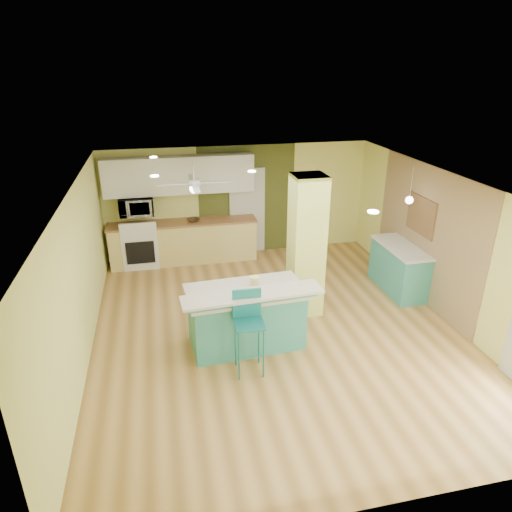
# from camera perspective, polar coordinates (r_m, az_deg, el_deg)

# --- Properties ---
(floor) EXTENTS (6.00, 7.00, 0.01)m
(floor) POSITION_cam_1_polar(r_m,az_deg,el_deg) (7.87, 2.50, -9.03)
(floor) COLOR olive
(floor) RESTS_ON ground
(ceiling) EXTENTS (6.00, 7.00, 0.01)m
(ceiling) POSITION_cam_1_polar(r_m,az_deg,el_deg) (6.87, 2.86, 8.98)
(ceiling) COLOR white
(ceiling) RESTS_ON wall_back
(wall_back) EXTENTS (6.00, 0.01, 2.50)m
(wall_back) POSITION_cam_1_polar(r_m,az_deg,el_deg) (10.50, -2.24, 6.92)
(wall_back) COLOR #E9EA7D
(wall_back) RESTS_ON floor
(wall_front) EXTENTS (6.00, 0.01, 2.50)m
(wall_front) POSITION_cam_1_polar(r_m,az_deg,el_deg) (4.50, 14.75, -18.54)
(wall_front) COLOR #E9EA7D
(wall_front) RESTS_ON floor
(wall_left) EXTENTS (0.01, 7.00, 2.50)m
(wall_left) POSITION_cam_1_polar(r_m,az_deg,el_deg) (7.18, -21.25, -2.66)
(wall_left) COLOR #E9EA7D
(wall_left) RESTS_ON floor
(wall_right) EXTENTS (0.01, 7.00, 2.50)m
(wall_right) POSITION_cam_1_polar(r_m,az_deg,el_deg) (8.51, 22.62, 1.15)
(wall_right) COLOR #E9EA7D
(wall_right) RESTS_ON floor
(wood_panel) EXTENTS (0.02, 3.40, 2.50)m
(wood_panel) POSITION_cam_1_polar(r_m,az_deg,el_deg) (8.97, 20.45, 2.55)
(wood_panel) COLOR #886C4D
(wood_panel) RESTS_ON floor
(olive_accent) EXTENTS (2.20, 0.02, 2.50)m
(olive_accent) POSITION_cam_1_polar(r_m,az_deg,el_deg) (10.52, -1.15, 6.97)
(olive_accent) COLOR #4A5020
(olive_accent) RESTS_ON floor
(interior_door) EXTENTS (0.82, 0.05, 2.00)m
(interior_door) POSITION_cam_1_polar(r_m,az_deg,el_deg) (10.57, -1.11, 5.62)
(interior_door) COLOR silver
(interior_door) RESTS_ON floor
(column) EXTENTS (0.55, 0.55, 2.50)m
(column) POSITION_cam_1_polar(r_m,az_deg,el_deg) (7.90, 6.30, 1.20)
(column) COLOR #CAD462
(column) RESTS_ON floor
(kitchen_run) EXTENTS (3.25, 0.63, 0.94)m
(kitchen_run) POSITION_cam_1_polar(r_m,az_deg,el_deg) (10.33, -8.99, 1.80)
(kitchen_run) COLOR #DBC772
(kitchen_run) RESTS_ON floor
(stove) EXTENTS (0.76, 0.66, 1.08)m
(stove) POSITION_cam_1_polar(r_m,az_deg,el_deg) (10.33, -14.24, 1.27)
(stove) COLOR white
(stove) RESTS_ON floor
(upper_cabinets) EXTENTS (3.20, 0.34, 0.80)m
(upper_cabinets) POSITION_cam_1_polar(r_m,az_deg,el_deg) (10.01, -9.57, 9.95)
(upper_cabinets) COLOR white
(upper_cabinets) RESTS_ON wall_back
(microwave) EXTENTS (0.70, 0.48, 0.39)m
(microwave) POSITION_cam_1_polar(r_m,az_deg,el_deg) (10.05, -14.74, 6.01)
(microwave) COLOR white
(microwave) RESTS_ON wall_back
(ceiling_fan) EXTENTS (1.41, 1.41, 0.61)m
(ceiling_fan) POSITION_cam_1_polar(r_m,az_deg,el_deg) (8.71, -7.76, 8.96)
(ceiling_fan) COLOR silver
(ceiling_fan) RESTS_ON ceiling
(pendant_lamp) EXTENTS (0.14, 0.14, 0.69)m
(pendant_lamp) POSITION_cam_1_polar(r_m,az_deg,el_deg) (8.73, 18.62, 6.66)
(pendant_lamp) COLOR silver
(pendant_lamp) RESTS_ON ceiling
(wall_decor) EXTENTS (0.03, 0.90, 0.70)m
(wall_decor) POSITION_cam_1_polar(r_m,az_deg,el_deg) (9.02, 19.93, 4.77)
(wall_decor) COLOR brown
(wall_decor) RESTS_ON wood_panel
(peninsula) EXTENTS (2.10, 1.22, 1.11)m
(peninsula) POSITION_cam_1_polar(r_m,az_deg,el_deg) (7.20, -1.21, -7.51)
(peninsula) COLOR teal
(peninsula) RESTS_ON floor
(bar_stool) EXTENTS (0.43, 0.43, 1.25)m
(bar_stool) POSITION_cam_1_polar(r_m,az_deg,el_deg) (6.50, -0.99, -7.82)
(bar_stool) COLOR #1C7A7F
(bar_stool) RESTS_ON floor
(side_counter) EXTENTS (0.61, 1.44, 0.93)m
(side_counter) POSITION_cam_1_polar(r_m,az_deg,el_deg) (9.32, 17.41, -1.46)
(side_counter) COLOR teal
(side_counter) RESTS_ON floor
(fruit_bowl) EXTENTS (0.35, 0.35, 0.07)m
(fruit_bowl) POSITION_cam_1_polar(r_m,az_deg,el_deg) (10.14, -7.84, 4.48)
(fruit_bowl) COLOR #3B2918
(fruit_bowl) RESTS_ON kitchen_run
(canister) EXTENTS (0.14, 0.14, 0.16)m
(canister) POSITION_cam_1_polar(r_m,az_deg,el_deg) (7.07, -0.17, -3.21)
(canister) COLOR yellow
(canister) RESTS_ON peninsula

